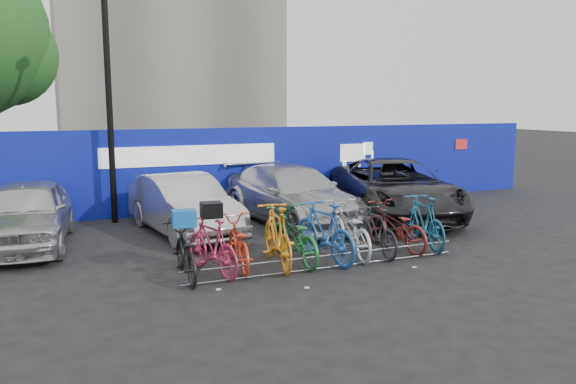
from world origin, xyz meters
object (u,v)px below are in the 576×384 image
bike_1 (212,246)px  bike_0 (185,252)px  car_3 (394,188)px  bike_3 (277,236)px  bike_rack (328,261)px  bike_4 (294,236)px  car_1 (183,205)px  lamppost (109,96)px  bike_2 (238,243)px  bike_8 (395,227)px  car_0 (26,214)px  bike_9 (423,221)px  bike_7 (377,231)px  bike_5 (324,232)px  car_2 (292,194)px  bike_6 (349,229)px

bike_1 → bike_0: bearing=-9.8°
car_3 → bike_3: bearing=-130.6°
car_3 → bike_0: 7.32m
bike_rack → bike_4: (-0.38, 0.72, 0.36)m
bike_rack → car_1: (-1.81, 4.03, 0.54)m
lamppost → bike_2: 6.16m
bike_3 → bike_8: 2.79m
car_0 → bike_2: car_0 is taller
bike_8 → bike_1: bearing=-4.3°
car_0 → bike_9: (7.89, -3.42, -0.16)m
bike_7 → bike_rack: bearing=24.8°
bike_5 → bike_8: (1.81, 0.23, -0.10)m
bike_8 → car_0: bearing=-31.9°
bike_8 → car_1: bearing=-47.5°
lamppost → bike_9: bearing=-42.1°
lamppost → car_0: size_ratio=1.42×
lamppost → bike_5: size_ratio=3.06×
car_1 → bike_8: (3.81, -3.26, -0.20)m
bike_2 → bike_9: (4.17, -0.08, 0.08)m
car_2 → bike_2: 4.31m
car_0 → car_1: size_ratio=1.01×
bike_4 → bike_7: (1.78, -0.17, -0.02)m
car_2 → bike_2: car_2 is taller
car_2 → bike_4: bearing=-121.0°
car_2 → car_3: bearing=-15.8°
car_0 → bike_4: bearing=-28.8°
bike_4 → bike_8: 2.38m
bike_4 → bike_6: size_ratio=0.97×
lamppost → car_1: lamppost is taller
bike_1 → bike_8: (4.06, 0.19, -0.03)m
lamppost → bike_7: bearing=-49.8°
bike_1 → bike_8: 4.06m
car_2 → bike_8: size_ratio=2.67×
car_1 → bike_8: size_ratio=2.22×
bike_5 → bike_8: size_ratio=1.05×
bike_0 → bike_2: bike_2 is taller
bike_9 → bike_6: bearing=7.4°
car_3 → bike_0: car_3 is taller
bike_1 → lamppost: bearing=-92.6°
car_0 → bike_3: car_0 is taller
bike_5 → bike_7: (1.21, 0.01, -0.10)m
car_1 → bike_1: 3.46m
lamppost → bike_5: bearing=-58.2°
car_1 → bike_7: size_ratio=2.53×
lamppost → car_3: bearing=-17.0°
bike_0 → bike_3: bike_3 is taller
bike_0 → bike_5: (2.75, -0.00, 0.13)m
bike_8 → bike_9: bike_9 is taller
bike_7 → bike_8: bearing=-155.9°
bike_rack → car_2: car_2 is taller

